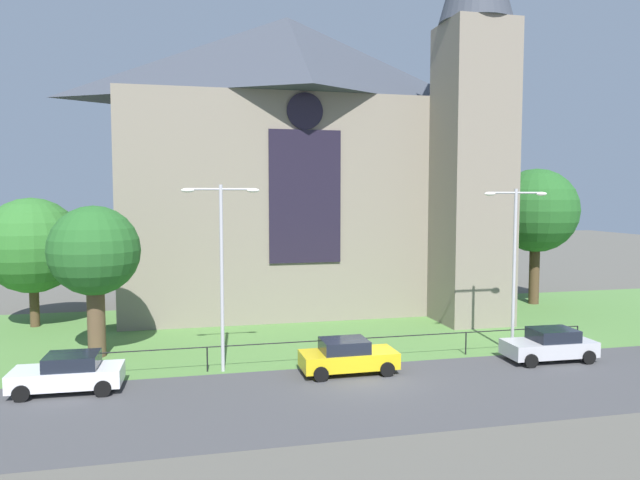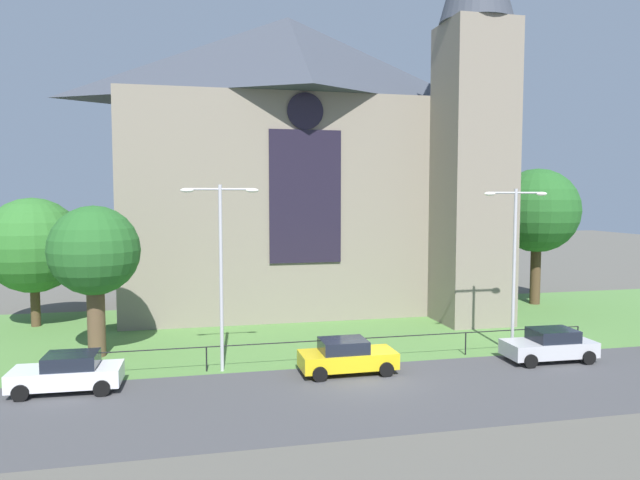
# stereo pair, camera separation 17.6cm
# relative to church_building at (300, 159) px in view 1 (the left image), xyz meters

# --- Properties ---
(ground) EXTENTS (160.00, 160.00, 0.00)m
(ground) POSITION_rel_church_building_xyz_m (-0.51, -6.79, -10.27)
(ground) COLOR #56544C
(road_asphalt) EXTENTS (120.00, 8.00, 0.01)m
(road_asphalt) POSITION_rel_church_building_xyz_m (-0.51, -18.79, -10.27)
(road_asphalt) COLOR #424244
(road_asphalt) RESTS_ON ground
(grass_verge) EXTENTS (120.00, 20.00, 0.01)m
(grass_verge) POSITION_rel_church_building_xyz_m (-0.51, -8.79, -10.27)
(grass_verge) COLOR #517F3D
(grass_verge) RESTS_ON ground
(church_building) EXTENTS (23.20, 16.20, 26.00)m
(church_building) POSITION_rel_church_building_xyz_m (0.00, 0.00, 0.00)
(church_building) COLOR gray
(church_building) RESTS_ON ground
(iron_railing) EXTENTS (24.97, 0.07, 1.13)m
(iron_railing) POSITION_rel_church_building_xyz_m (-0.77, -14.29, -9.32)
(iron_railing) COLOR black
(iron_railing) RESTS_ON ground
(tree_left_far) EXTENTS (5.62, 5.62, 7.66)m
(tree_left_far) POSITION_rel_church_building_xyz_m (-16.66, -2.86, -5.44)
(tree_left_far) COLOR #4C3823
(tree_left_far) RESTS_ON ground
(tree_right_far) EXTENTS (5.93, 5.93, 9.67)m
(tree_right_far) POSITION_rel_church_building_xyz_m (16.51, -2.90, -3.61)
(tree_right_far) COLOR #4C3823
(tree_right_far) RESTS_ON ground
(tree_left_near) EXTENTS (4.31, 4.31, 7.31)m
(tree_left_near) POSITION_rel_church_building_xyz_m (-12.12, -10.56, -5.22)
(tree_left_near) COLOR brown
(tree_left_near) RESTS_ON ground
(streetlamp_near) EXTENTS (3.37, 0.26, 8.26)m
(streetlamp_near) POSITION_rel_church_building_xyz_m (-6.32, -14.39, -5.02)
(streetlamp_near) COLOR #B2B2B7
(streetlamp_near) RESTS_ON ground
(streetlamp_far) EXTENTS (3.37, 0.26, 8.11)m
(streetlamp_far) POSITION_rel_church_building_xyz_m (7.91, -14.39, -5.10)
(streetlamp_far) COLOR #B2B2B7
(streetlamp_far) RESTS_ON ground
(parked_car_white) EXTENTS (4.25, 2.12, 1.51)m
(parked_car_white) POSITION_rel_church_building_xyz_m (-12.47, -15.75, -9.53)
(parked_car_white) COLOR silver
(parked_car_white) RESTS_ON ground
(parked_car_yellow) EXTENTS (4.22, 2.05, 1.51)m
(parked_car_yellow) POSITION_rel_church_building_xyz_m (-1.00, -15.87, -9.53)
(parked_car_yellow) COLOR gold
(parked_car_yellow) RESTS_ON ground
(parked_car_silver) EXTENTS (4.24, 2.10, 1.51)m
(parked_car_silver) POSITION_rel_church_building_xyz_m (8.84, -16.12, -9.53)
(parked_car_silver) COLOR #B7B7BC
(parked_car_silver) RESTS_ON ground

